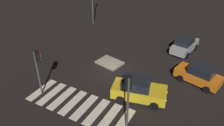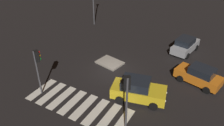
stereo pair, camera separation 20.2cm
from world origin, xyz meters
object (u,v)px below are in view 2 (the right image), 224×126
(traffic_island, at_px, (110,63))
(car_silver, at_px, (185,45))
(car_orange, at_px, (199,76))
(traffic_light_east, at_px, (127,91))
(traffic_light_south, at_px, (37,62))
(car_yellow, at_px, (138,90))

(traffic_island, xyz_separation_m, car_silver, (6.20, 6.40, 0.80))
(car_orange, relative_size, traffic_light_east, 0.96)
(car_orange, distance_m, traffic_light_south, 14.12)
(traffic_island, height_order, traffic_light_east, traffic_light_east)
(car_orange, relative_size, car_yellow, 0.91)
(traffic_island, height_order, traffic_light_south, traffic_light_south)
(car_silver, bearing_deg, traffic_island, 145.77)
(traffic_island, relative_size, traffic_light_south, 0.71)
(traffic_light_east, bearing_deg, car_orange, -59.46)
(car_silver, xyz_separation_m, traffic_light_south, (-8.83, -13.45, 2.23))
(car_silver, relative_size, car_orange, 1.00)
(car_silver, bearing_deg, car_orange, -144.65)
(traffic_island, bearing_deg, traffic_light_south, -110.42)
(traffic_island, xyz_separation_m, traffic_light_east, (5.43, -7.18, 3.31))
(traffic_light_east, bearing_deg, car_yellow, -27.68)
(traffic_light_south, height_order, traffic_light_east, traffic_light_east)
(traffic_light_south, bearing_deg, car_silver, -1.46)
(traffic_island, relative_size, traffic_light_east, 0.65)
(car_yellow, bearing_deg, car_silver, 69.34)
(car_silver, height_order, traffic_light_south, traffic_light_south)
(traffic_island, bearing_deg, car_yellow, -37.96)
(traffic_island, relative_size, car_yellow, 0.61)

